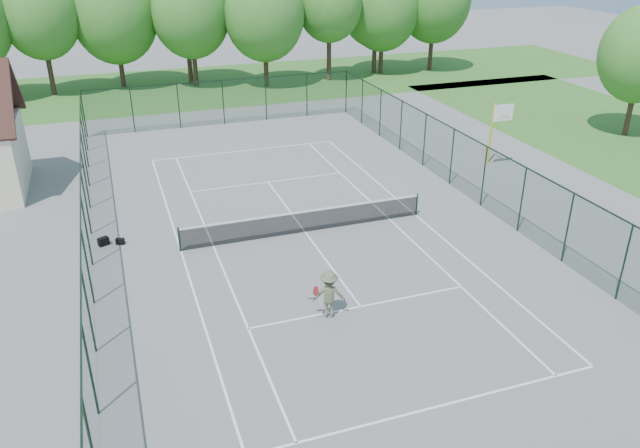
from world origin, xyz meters
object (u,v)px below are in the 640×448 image
Objects in this scene: tennis_net at (305,220)px; tennis_player at (329,294)px; basketball_goal at (498,122)px; sports_bag_a at (103,241)px.

tennis_net is 5.86× the size of tennis_player.
basketball_goal reaches higher than tennis_net.
basketball_goal is 8.33× the size of sports_bag_a.
basketball_goal is at bearing 38.62° from tennis_player.
tennis_net is 3.04× the size of basketball_goal.
tennis_player is at bearing -141.38° from basketball_goal.
basketball_goal reaches higher than tennis_player.
tennis_net is at bearing -160.10° from basketball_goal.
basketball_goal is at bearing -15.89° from sports_bag_a.
basketball_goal is 21.54m from sports_bag_a.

